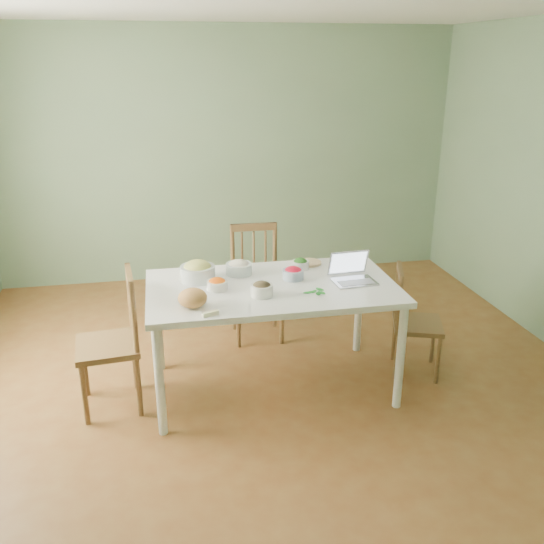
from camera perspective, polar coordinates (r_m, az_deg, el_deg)
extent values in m
cube|color=brown|center=(4.52, -0.02, -11.08)|extent=(5.00, 5.00, 0.00)
cube|color=gray|center=(6.41, -4.42, 11.26)|extent=(5.00, 0.00, 2.70)
cube|color=gray|center=(1.79, 16.13, -14.70)|extent=(5.00, 0.00, 2.70)
ellipsoid|color=#B87C4D|center=(3.79, -7.85, -2.55)|extent=(0.25, 0.25, 0.12)
cube|color=beige|center=(3.66, -6.10, -4.09)|extent=(0.11, 0.06, 0.03)
cylinder|color=#D4BD89|center=(4.56, 3.68, 0.92)|extent=(0.20, 0.20, 0.02)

